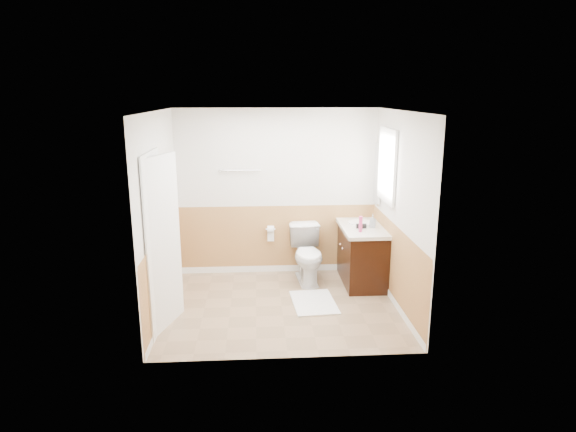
{
  "coord_description": "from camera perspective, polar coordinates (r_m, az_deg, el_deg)",
  "views": [
    {
      "loc": [
        -0.3,
        -5.91,
        2.7
      ],
      "look_at": [
        0.1,
        0.25,
        1.15
      ],
      "focal_mm": 30.51,
      "sensor_mm": 36.0,
      "label": 1
    }
  ],
  "objects": [
    {
      "name": "toilet",
      "position": [
        7.19,
        2.32,
        -4.51
      ],
      "size": [
        0.51,
        0.83,
        0.82
      ],
      "primitive_type": "imported",
      "rotation": [
        0.0,
        0.0,
        0.07
      ],
      "color": "white",
      "rests_on": "floor"
    },
    {
      "name": "wall_left",
      "position": [
        6.21,
        -14.76,
        0.1
      ],
      "size": [
        0.0,
        3.0,
        3.0
      ],
      "primitive_type": "plane",
      "rotation": [
        1.57,
        0.0,
        1.57
      ],
      "color": "silver",
      "rests_on": "floor"
    },
    {
      "name": "vanity_knob_right",
      "position": [
        7.24,
        6.12,
        -3.27
      ],
      "size": [
        0.03,
        0.03,
        0.03
      ],
      "primitive_type": "sphere",
      "color": "white",
      "rests_on": "vanity_cabinet"
    },
    {
      "name": "hair_dryer_body",
      "position": [
        6.97,
        8.53,
        -1.15
      ],
      "size": [
        0.14,
        0.07,
        0.07
      ],
      "primitive_type": "cylinder",
      "rotation": [
        0.0,
        1.57,
        0.0
      ],
      "color": "black",
      "rests_on": "countertop"
    },
    {
      "name": "tp_sheet",
      "position": [
        7.45,
        -2.02,
        -2.37
      ],
      "size": [
        0.1,
        0.01,
        0.16
      ],
      "primitive_type": "cube",
      "color": "white",
      "rests_on": "tp_roll"
    },
    {
      "name": "sink_basin",
      "position": [
        7.25,
        8.45,
        -0.76
      ],
      "size": [
        0.36,
        0.36,
        0.02
      ],
      "primitive_type": "cylinder",
      "color": "white",
      "rests_on": "countertop"
    },
    {
      "name": "wainscot_left",
      "position": [
        6.42,
        -14.23,
        -6.41
      ],
      "size": [
        0.0,
        2.6,
        2.6
      ],
      "primitive_type": "plane",
      "rotation": [
        1.57,
        0.0,
        1.57
      ],
      "color": "tan",
      "rests_on": "floor"
    },
    {
      "name": "countertop",
      "position": [
        7.12,
        8.61,
        -1.34
      ],
      "size": [
        0.6,
        1.15,
        0.05
      ],
      "primitive_type": "cube",
      "color": "silver",
      "rests_on": "vanity_cabinet"
    },
    {
      "name": "lotion_bottle",
      "position": [
        6.78,
        8.45,
        -0.95
      ],
      "size": [
        0.05,
        0.05,
        0.22
      ],
      "primitive_type": "cylinder",
      "color": "#CB346F",
      "rests_on": "countertop"
    },
    {
      "name": "soap_dispenser",
      "position": [
        7.03,
        9.83,
        -0.61
      ],
      "size": [
        0.09,
        0.1,
        0.18
      ],
      "primitive_type": "imported",
      "rotation": [
        0.0,
        0.0,
        -0.19
      ],
      "color": "#8C969E",
      "rests_on": "countertop"
    },
    {
      "name": "ceiling",
      "position": [
        5.92,
        -0.83,
        12.15
      ],
      "size": [
        3.0,
        3.0,
        0.0
      ],
      "primitive_type": "plane",
      "rotation": [
        3.14,
        0.0,
        0.0
      ],
      "color": "white",
      "rests_on": "floor"
    },
    {
      "name": "window_glass",
      "position": [
        6.81,
        11.59,
        5.78
      ],
      "size": [
        0.01,
        0.7,
        0.9
      ],
      "primitive_type": "cube",
      "color": "white",
      "rests_on": "wall_right"
    },
    {
      "name": "faucet",
      "position": [
        7.28,
        9.85,
        -0.27
      ],
      "size": [
        0.02,
        0.02,
        0.14
      ],
      "primitive_type": "cylinder",
      "color": "#B4B4BA",
      "rests_on": "countertop"
    },
    {
      "name": "door",
      "position": [
        5.82,
        -14.46,
        -3.15
      ],
      "size": [
        0.29,
        0.78,
        2.04
      ],
      "primitive_type": "cube",
      "rotation": [
        0.0,
        0.0,
        -0.31
      ],
      "color": "white",
      "rests_on": "wall_left"
    },
    {
      "name": "wainscot_front",
      "position": [
        5.13,
        -0.01,
        -11.31
      ],
      "size": [
        3.0,
        0.0,
        3.0
      ],
      "primitive_type": "plane",
      "rotation": [
        -1.57,
        0.0,
        0.0
      ],
      "color": "tan",
      "rests_on": "floor"
    },
    {
      "name": "vanity_cabinet",
      "position": [
        7.25,
        8.57,
        -4.58
      ],
      "size": [
        0.55,
        1.1,
        0.8
      ],
      "primitive_type": "cube",
      "color": "black",
      "rests_on": "floor"
    },
    {
      "name": "towel_bar",
      "position": [
        7.25,
        -5.67,
        5.3
      ],
      "size": [
        0.62,
        0.02,
        0.02
      ],
      "primitive_type": "cylinder",
      "rotation": [
        0.0,
        1.57,
        0.0
      ],
      "color": "silver",
      "rests_on": "wall_back"
    },
    {
      "name": "tp_roll",
      "position": [
        7.42,
        -2.03,
        -1.55
      ],
      "size": [
        0.1,
        0.11,
        0.11
      ],
      "primitive_type": "cylinder",
      "rotation": [
        0.0,
        1.57,
        0.0
      ],
      "color": "white",
      "rests_on": "tp_holder_bar"
    },
    {
      "name": "window_frame",
      "position": [
        6.8,
        11.46,
        5.79
      ],
      "size": [
        0.04,
        0.8,
        1.0
      ],
      "primitive_type": "cube",
      "color": "white",
      "rests_on": "wall_right"
    },
    {
      "name": "wall_front",
      "position": [
        4.85,
        0.0,
        -3.34
      ],
      "size": [
        3.0,
        0.0,
        3.0
      ],
      "primitive_type": "plane",
      "rotation": [
        -1.57,
        0.0,
        0.0
      ],
      "color": "silver",
      "rests_on": "floor"
    },
    {
      "name": "wall_right",
      "position": [
        6.35,
        12.86,
        0.52
      ],
      "size": [
        0.0,
        3.0,
        3.0
      ],
      "primitive_type": "plane",
      "rotation": [
        1.57,
        0.0,
        -1.57
      ],
      "color": "silver",
      "rests_on": "floor"
    },
    {
      "name": "door_knob",
      "position": [
        6.14,
        -13.32,
        -2.86
      ],
      "size": [
        0.06,
        0.06,
        0.06
      ],
      "primitive_type": "sphere",
      "color": "silver",
      "rests_on": "door"
    },
    {
      "name": "floor",
      "position": [
        6.51,
        -0.75,
        -10.43
      ],
      "size": [
        3.0,
        3.0,
        0.0
      ],
      "primitive_type": "plane",
      "color": "#8C7051",
      "rests_on": "ground"
    },
    {
      "name": "tp_holder_bar",
      "position": [
        7.42,
        -2.03,
        -1.55
      ],
      "size": [
        0.14,
        0.02,
        0.02
      ],
      "primitive_type": "cylinder",
      "rotation": [
        0.0,
        1.57,
        0.0
      ],
      "color": "silver",
      "rests_on": "wall_back"
    },
    {
      "name": "wainscot_right",
      "position": [
        6.56,
        12.4,
        -5.86
      ],
      "size": [
        0.0,
        2.6,
        2.6
      ],
      "primitive_type": "plane",
      "rotation": [
        1.57,
        0.0,
        -1.57
      ],
      "color": "tan",
      "rests_on": "floor"
    },
    {
      "name": "wainscot_back",
      "position": [
        7.54,
        -1.27,
        -2.88
      ],
      "size": [
        3.0,
        0.0,
        3.0
      ],
      "primitive_type": "plane",
      "rotation": [
        1.57,
        0.0,
        0.0
      ],
      "color": "tan",
      "rests_on": "floor"
    },
    {
      "name": "door_frame",
      "position": [
        5.83,
        -15.2,
        -3.06
      ],
      "size": [
        0.02,
        0.92,
        2.1
      ],
      "primitive_type": "cube",
      "color": "white",
      "rests_on": "wall_left"
    },
    {
      "name": "hair_dryer_handle",
      "position": [
        7.01,
        8.22,
        -1.32
      ],
      "size": [
        0.03,
        0.03,
        0.07
      ],
      "primitive_type": "cylinder",
      "color": "black",
      "rests_on": "countertop"
    },
    {
      "name": "bath_mat",
      "position": [
        6.59,
        3.02,
        -10.01
      ],
      "size": [
        0.61,
        0.84,
        0.02
      ],
      "primitive_type": "cube",
      "rotation": [
        0.0,
        0.0,
        0.07
      ],
      "color": "white",
      "rests_on": "floor"
    },
    {
      "name": "wall_back",
      "position": [
        7.36,
        -1.31,
        2.73
      ],
      "size": [
        3.0,
        0.0,
        3.0
      ],
      "primitive_type": "plane",
      "rotation": [
        1.57,
        0.0,
        0.0
      ],
      "color": "silver",
      "rests_on": "floor"
    },
    {
      "name": "mirror_panel",
      "position": [
        7.32,
        10.41,
        4.83
      ],
      "size": [
        0.02,
        0.35,
        0.9
      ],
      "primitive_type": "cube",
      "color": "silver",
      "rests_on": "wall_right"
    },
    {
      "name": "vanity_knob_left",
      "position": [
        7.05,
        6.39,
        -3.76
      ],
      "size": [
        0.03,
        0.03,
        0.03
      ],
      "primitive_type": "sphere",
      "color": "silver",
      "rests_on": "vanity_cabinet"
    }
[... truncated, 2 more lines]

